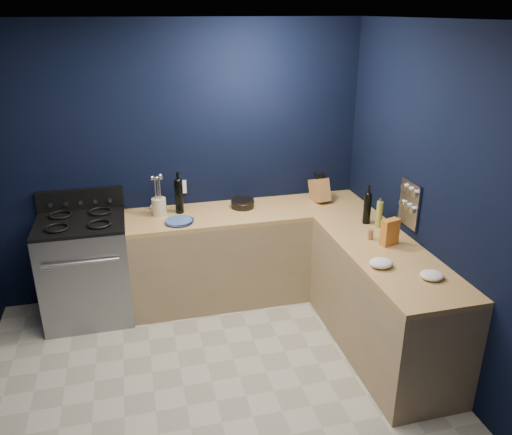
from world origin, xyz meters
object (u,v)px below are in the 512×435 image
object	(u,v)px
gas_range	(87,271)
plate_stack	(179,221)
utensil_crock	(159,207)
crouton_bag	(390,232)
knife_block	(320,190)

from	to	relation	value
gas_range	plate_stack	xyz separation A→B (m)	(0.85, -0.14, 0.46)
plate_stack	utensil_crock	bearing A→B (deg)	123.19
crouton_bag	knife_block	bearing A→B (deg)	83.22
utensil_crock	knife_block	world-z (taller)	knife_block
gas_range	plate_stack	size ratio (longest dim) A/B	3.85
utensil_crock	gas_range	bearing A→B (deg)	-172.52
knife_block	plate_stack	bearing A→B (deg)	179.18
gas_range	utensil_crock	distance (m)	0.87
utensil_crock	crouton_bag	bearing A→B (deg)	-32.07
gas_range	knife_block	bearing A→B (deg)	2.13
plate_stack	crouton_bag	bearing A→B (deg)	-28.38
gas_range	crouton_bag	world-z (taller)	crouton_bag
gas_range	plate_stack	distance (m)	0.97
plate_stack	crouton_bag	world-z (taller)	crouton_bag
crouton_bag	gas_range	bearing A→B (deg)	141.11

